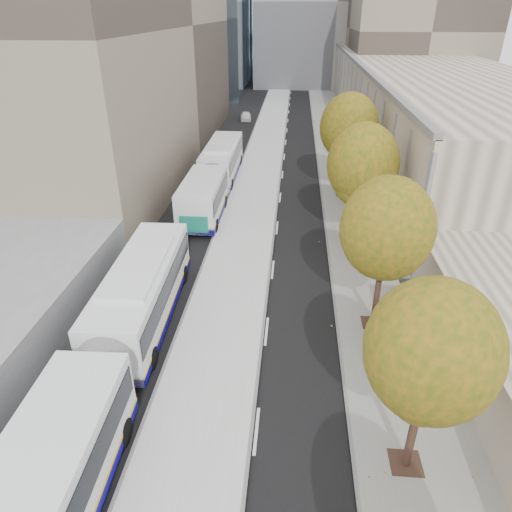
# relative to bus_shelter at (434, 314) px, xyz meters

# --- Properties ---
(bus_platform) EXTENTS (4.25, 150.00, 0.15)m
(bus_platform) POSITION_rel_bus_shelter_xyz_m (-9.56, 24.04, -2.11)
(bus_platform) COLOR silver
(bus_platform) RESTS_ON ground
(sidewalk) EXTENTS (4.75, 150.00, 0.08)m
(sidewalk) POSITION_rel_bus_shelter_xyz_m (-1.56, 24.04, -2.15)
(sidewalk) COLOR gray
(sidewalk) RESTS_ON ground
(building_tan) EXTENTS (18.00, 92.00, 8.00)m
(building_tan) POSITION_rel_bus_shelter_xyz_m (9.81, 53.04, 1.81)
(building_tan) COLOR gray
(building_tan) RESTS_ON ground
(building_midrise) EXTENTS (24.00, 46.00, 25.00)m
(building_midrise) POSITION_rel_bus_shelter_xyz_m (-28.19, 30.04, 10.31)
(building_midrise) COLOR gray
(building_midrise) RESTS_ON ground
(building_far_block) EXTENTS (30.00, 18.00, 30.00)m
(building_far_block) POSITION_rel_bus_shelter_xyz_m (0.31, 85.04, 12.81)
(building_far_block) COLOR #A39B94
(building_far_block) RESTS_ON ground
(bus_shelter) EXTENTS (1.90, 4.40, 2.53)m
(bus_shelter) POSITION_rel_bus_shelter_xyz_m (0.00, 0.00, 0.00)
(bus_shelter) COLOR #383A3F
(bus_shelter) RESTS_ON sidewalk
(tree_b) EXTENTS (4.00, 4.00, 6.97)m
(tree_b) POSITION_rel_bus_shelter_xyz_m (-2.09, -5.96, 2.85)
(tree_b) COLOR black
(tree_b) RESTS_ON sidewalk
(tree_c) EXTENTS (4.20, 4.20, 7.28)m
(tree_c) POSITION_rel_bus_shelter_xyz_m (-2.09, 2.04, 3.06)
(tree_c) COLOR black
(tree_c) RESTS_ON sidewalk
(tree_d) EXTENTS (4.40, 4.40, 7.60)m
(tree_d) POSITION_rel_bus_shelter_xyz_m (-2.09, 11.04, 3.28)
(tree_d) COLOR black
(tree_d) RESTS_ON sidewalk
(tree_e) EXTENTS (4.60, 4.60, 7.92)m
(tree_e) POSITION_rel_bus_shelter_xyz_m (-2.09, 20.04, 3.50)
(tree_e) COLOR black
(tree_e) RESTS_ON sidewalk
(bus_near) EXTENTS (3.26, 18.38, 3.05)m
(bus_near) POSITION_rel_bus_shelter_xyz_m (-13.35, -2.55, -0.52)
(bus_near) COLOR white
(bus_near) RESTS_ON ground
(bus_far) EXTENTS (2.79, 18.40, 3.07)m
(bus_far) POSITION_rel_bus_shelter_xyz_m (-12.87, 19.79, -0.51)
(bus_far) COLOR white
(bus_far) RESTS_ON ground
(distant_car) EXTENTS (1.78, 3.62, 1.19)m
(distant_car) POSITION_rel_bus_shelter_xyz_m (-13.24, 48.41, -1.60)
(distant_car) COLOR white
(distant_car) RESTS_ON ground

